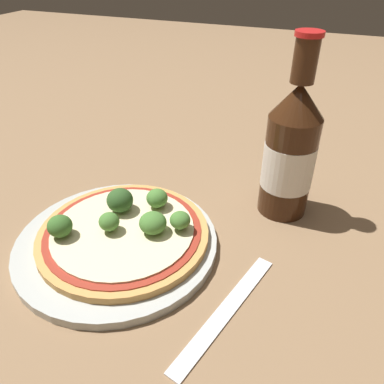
{
  "coord_description": "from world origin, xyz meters",
  "views": [
    {
      "loc": [
        0.24,
        -0.29,
        0.33
      ],
      "look_at": [
        0.09,
        0.08,
        0.06
      ],
      "focal_mm": 35.0,
      "sensor_mm": 36.0,
      "label": 1
    }
  ],
  "objects": [
    {
      "name": "ground_plane",
      "position": [
        0.0,
        0.0,
        0.0
      ],
      "size": [
        3.0,
        3.0,
        0.0
      ],
      "primitive_type": "plane",
      "color": "#846647"
    },
    {
      "name": "plate",
      "position": [
        0.02,
        0.01,
        0.01
      ],
      "size": [
        0.26,
        0.26,
        0.01
      ],
      "color": "#B2B7B2",
      "rests_on": "ground_plane"
    },
    {
      "name": "pizza",
      "position": [
        0.02,
        0.01,
        0.02
      ],
      "size": [
        0.22,
        0.22,
        0.01
      ],
      "color": "tan",
      "rests_on": "plate"
    },
    {
      "name": "broccoli_floret_0",
      "position": [
        -0.04,
        -0.02,
        0.04
      ],
      "size": [
        0.03,
        0.03,
        0.03
      ],
      "color": "#89A866",
      "rests_on": "pizza"
    },
    {
      "name": "broccoli_floret_1",
      "position": [
        0.01,
        0.01,
        0.04
      ],
      "size": [
        0.03,
        0.03,
        0.03
      ],
      "color": "#89A866",
      "rests_on": "pizza"
    },
    {
      "name": "broccoli_floret_2",
      "position": [
        0.0,
        0.05,
        0.04
      ],
      "size": [
        0.04,
        0.04,
        0.03
      ],
      "color": "#89A866",
      "rests_on": "pizza"
    },
    {
      "name": "broccoli_floret_3",
      "position": [
        0.06,
        0.02,
        0.04
      ],
      "size": [
        0.03,
        0.03,
        0.03
      ],
      "color": "#89A866",
      "rests_on": "pizza"
    },
    {
      "name": "broccoli_floret_4",
      "position": [
        0.04,
        0.07,
        0.04
      ],
      "size": [
        0.03,
        0.03,
        0.03
      ],
      "color": "#89A866",
      "rests_on": "pizza"
    },
    {
      "name": "broccoli_floret_5",
      "position": [
        0.09,
        0.04,
        0.04
      ],
      "size": [
        0.03,
        0.03,
        0.03
      ],
      "color": "#89A866",
      "rests_on": "pizza"
    },
    {
      "name": "beer_bottle",
      "position": [
        0.2,
        0.17,
        0.09
      ],
      "size": [
        0.07,
        0.07,
        0.25
      ],
      "color": "#381E0F",
      "rests_on": "ground_plane"
    },
    {
      "name": "fork",
      "position": [
        0.18,
        -0.04,
        0.0
      ],
      "size": [
        0.06,
        0.18,
        0.0
      ],
      "rotation": [
        0.0,
        0.0,
        1.32
      ],
      "color": "silver",
      "rests_on": "ground_plane"
    }
  ]
}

